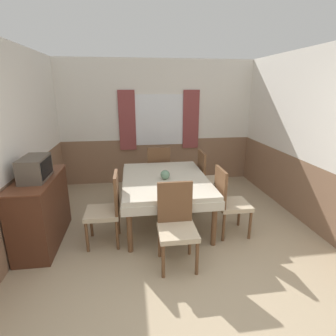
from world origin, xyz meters
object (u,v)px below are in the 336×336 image
(chair_head_near, at_px, (176,223))
(chair_right_near, at_px, (228,200))
(tv, at_px, (35,168))
(chair_right_far, at_px, (208,177))
(chair_head_window, at_px, (158,170))
(vase, at_px, (165,175))
(sideboard, at_px, (41,210))
(dining_table, at_px, (165,184))
(chair_left_near, at_px, (108,207))

(chair_head_near, bearing_deg, chair_right_near, -147.00)
(tv, bearing_deg, chair_right_far, 20.07)
(chair_head_window, relative_size, vase, 7.03)
(chair_right_near, xyz_separation_m, tv, (-2.51, 0.08, 0.55))
(chair_right_far, height_order, vase, chair_right_far)
(sideboard, height_order, vase, sideboard)
(chair_head_window, relative_size, chair_right_near, 1.00)
(tv, bearing_deg, chair_head_window, 40.82)
(chair_head_near, bearing_deg, sideboard, -21.59)
(dining_table, relative_size, sideboard, 1.44)
(dining_table, distance_m, chair_left_near, 0.97)
(chair_right_far, distance_m, chair_right_near, 1.00)
(dining_table, xyz_separation_m, vase, (-0.01, -0.07, 0.17))
(tv, bearing_deg, chair_left_near, -5.58)
(vase, bearing_deg, tv, -168.45)
(dining_table, relative_size, vase, 12.25)
(vase, bearing_deg, chair_head_near, -89.50)
(chair_right_near, bearing_deg, sideboard, -93.13)
(dining_table, height_order, sideboard, sideboard)
(dining_table, distance_m, sideboard, 1.75)
(chair_head_window, height_order, chair_left_near, same)
(chair_right_far, xyz_separation_m, chair_head_near, (-0.83, -1.54, 0.00))
(sideboard, bearing_deg, vase, 9.60)
(chair_head_near, height_order, tv, tv)
(chair_head_window, xyz_separation_m, sideboard, (-1.71, -1.40, -0.05))
(sideboard, distance_m, tv, 0.60)
(chair_left_near, xyz_separation_m, sideboard, (-0.88, 0.14, -0.05))
(chair_right_far, bearing_deg, chair_head_window, -123.00)
(sideboard, xyz_separation_m, tv, (0.02, -0.05, 0.60))
(sideboard, distance_m, vase, 1.76)
(tv, bearing_deg, chair_head_near, -20.24)
(chair_right_near, height_order, tv, tv)
(chair_left_near, bearing_deg, dining_table, -58.83)
(sideboard, bearing_deg, chair_head_window, 39.34)
(chair_right_far, distance_m, chair_head_near, 1.75)
(chair_head_window, distance_m, sideboard, 2.21)
(chair_right_far, relative_size, sideboard, 0.82)
(dining_table, relative_size, chair_head_near, 1.74)
(dining_table, xyz_separation_m, sideboard, (-1.71, -0.36, -0.15))
(tv, distance_m, vase, 1.73)
(chair_head_window, height_order, vase, chair_head_window)
(chair_head_window, distance_m, chair_right_near, 1.75)
(dining_table, xyz_separation_m, chair_right_far, (0.83, 0.50, -0.10))
(chair_right_near, height_order, sideboard, chair_right_near)
(chair_head_window, xyz_separation_m, chair_right_near, (0.83, -1.54, 0.00))
(chair_head_near, distance_m, sideboard, 1.84)
(chair_left_near, bearing_deg, vase, -62.51)
(chair_left_near, height_order, chair_right_near, same)
(chair_right_far, xyz_separation_m, chair_left_near, (-1.66, -1.00, 0.00))
(dining_table, bearing_deg, chair_right_far, 31.17)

